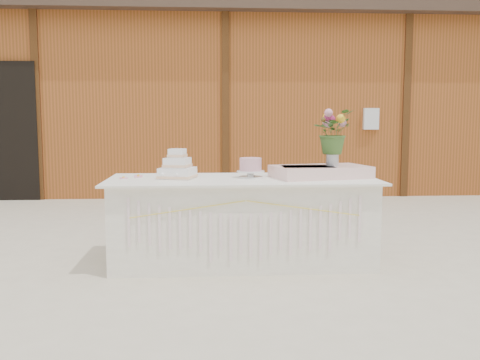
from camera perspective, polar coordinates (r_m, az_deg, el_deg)
The scene contains 9 objects.
ground at distance 4.94m, azimuth 0.22°, elevation -8.73°, with size 80.00×80.00×0.00m, color beige.
barn at distance 10.76m, azimuth -2.00°, elevation 8.55°, with size 12.60×4.60×3.30m.
cake_table at distance 4.84m, azimuth 0.23°, elevation -4.33°, with size 2.40×1.00×0.77m.
wedding_cake at distance 4.81m, azimuth -6.69°, elevation 1.24°, with size 0.36×0.36×0.27m.
pink_cake_stand at distance 4.82m, azimuth 1.14°, elevation 1.43°, with size 0.25×0.25×0.18m.
satin_runner at distance 4.91m, azimuth 8.57°, elevation 0.89°, with size 0.84×0.49×0.11m, color beige.
flower_vase at distance 4.91m, azimuth 9.81°, elevation 2.40°, with size 0.11×0.11×0.16m, color silver.
bouquet at distance 4.89m, azimuth 9.88°, elevation 5.66°, with size 0.36×0.31×0.40m, color #385A24.
loose_flowers at distance 4.88m, azimuth -11.48°, elevation 0.28°, with size 0.15×0.37×0.02m, color #FE9BB9, non-canonical shape.
Camera 1 is at (-0.32, -4.75, 1.30)m, focal length 40.00 mm.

